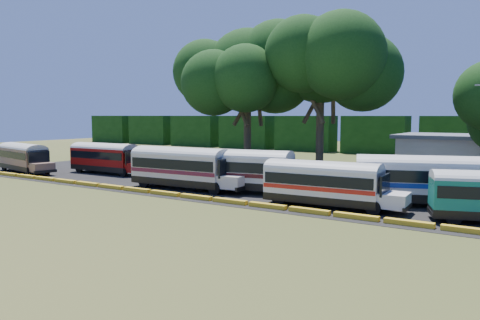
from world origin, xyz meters
The scene contains 12 objects.
ground centered at (0.00, 0.00, 0.00)m, with size 160.00×160.00×0.00m, color #344316.
asphalt_strip centered at (1.00, 12.00, 0.01)m, with size 64.00×24.00×0.02m, color black.
curb centered at (0.00, 1.00, 0.15)m, with size 53.70×0.45×0.30m.
treeline_backdrop centered at (0.00, 48.00, 3.00)m, with size 130.00×4.00×6.00m.
bus_beige centered at (-24.03, 3.58, 1.77)m, with size 9.67×3.98×3.09m.
bus_red centered at (-15.82, 7.68, 1.83)m, with size 9.76×2.62×3.19m.
bus_cream_west centered at (-2.37, 4.15, 1.96)m, with size 10.65×3.09×3.47m.
bus_cream_east centered at (2.59, 5.47, 1.92)m, with size 10.63×4.31×3.40m.
bus_white_red centered at (10.54, 3.34, 1.74)m, with size 9.49×2.84×3.08m.
bus_white_blue centered at (15.94, 7.39, 1.93)m, with size 10.66×5.81×3.42m.
tree_west centered at (-4.88, 18.06, 10.99)m, with size 12.00×12.00×15.42m.
tree_center centered at (2.95, 19.74, 11.63)m, with size 11.89×11.89×16.03m.
Camera 1 is at (22.59, -25.31, 6.08)m, focal length 35.00 mm.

